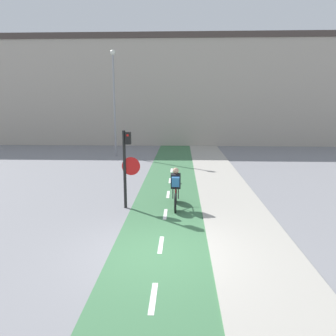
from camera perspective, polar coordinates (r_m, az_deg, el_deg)
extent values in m
plane|color=gray|center=(8.81, -1.45, -14.68)|extent=(120.00, 120.00, 0.00)
cube|color=#3D7047|center=(8.81, -1.45, -14.62)|extent=(2.60, 60.00, 0.02)
cube|color=white|center=(7.07, -2.59, -21.66)|extent=(0.12, 1.10, 0.00)
cube|color=white|center=(9.26, -1.24, -13.19)|extent=(0.12, 1.10, 0.00)
cube|color=white|center=(11.57, -0.47, -8.04)|extent=(0.12, 1.10, 0.00)
cube|color=white|center=(13.95, 0.03, -4.61)|extent=(0.12, 1.10, 0.00)
cube|color=white|center=(16.37, 0.38, -2.20)|extent=(0.12, 1.10, 0.00)
cube|color=white|center=(18.80, 0.64, -0.40)|extent=(0.12, 1.10, 0.00)
cube|color=#A8A399|center=(9.00, 15.16, -14.33)|extent=(2.40, 60.00, 0.05)
cube|color=#B2A899|center=(31.72, 1.38, 12.72)|extent=(60.00, 5.00, 9.19)
cube|color=#473D38|center=(32.20, 1.43, 21.38)|extent=(60.00, 5.20, 0.50)
cylinder|color=black|center=(12.06, -7.55, -0.34)|extent=(0.11, 0.11, 2.88)
cube|color=black|center=(11.85, -6.96, 5.20)|extent=(0.20, 0.20, 0.44)
sphere|color=red|center=(11.73, -7.06, 5.67)|extent=(0.09, 0.09, 0.09)
cone|color=red|center=(11.98, -6.47, 0.32)|extent=(0.67, 0.01, 0.67)
cone|color=silver|center=(11.99, -6.46, 0.32)|extent=(0.60, 0.02, 0.60)
cylinder|color=gray|center=(24.06, -9.30, 10.54)|extent=(0.14, 0.14, 7.13)
sphere|color=silver|center=(24.29, -9.60, 19.24)|extent=(0.36, 0.36, 0.36)
cylinder|color=black|center=(11.72, 1.29, -6.13)|extent=(0.07, 0.69, 0.69)
cylinder|color=black|center=(12.80, 1.38, -4.61)|extent=(0.07, 0.69, 0.69)
cylinder|color=maroon|center=(12.41, 1.36, -4.25)|extent=(0.04, 0.71, 0.43)
cylinder|color=maroon|center=(11.91, 1.32, -4.85)|extent=(0.04, 0.37, 0.45)
cylinder|color=maroon|center=(12.19, 1.35, -3.50)|extent=(0.04, 1.04, 0.07)
cylinder|color=maroon|center=(11.93, 1.31, -5.86)|extent=(0.04, 0.43, 0.05)
cylinder|color=black|center=(12.68, 1.39, -2.75)|extent=(0.46, 0.03, 0.03)
cube|color=black|center=(11.99, 1.35, -2.28)|extent=(0.36, 0.31, 0.59)
sphere|color=tan|center=(11.95, 1.36, -0.47)|extent=(0.22, 0.22, 0.22)
cylinder|color=#232328|center=(12.07, 0.86, -4.37)|extent=(0.04, 0.07, 0.43)
cylinder|color=#232328|center=(12.07, 1.81, -4.38)|extent=(0.04, 0.07, 0.43)
cube|color=#3370B2|center=(11.81, 1.33, -2.39)|extent=(0.28, 0.23, 0.39)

